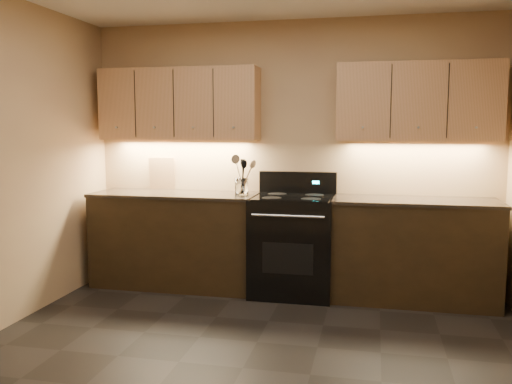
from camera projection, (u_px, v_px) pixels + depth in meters
floor at (243, 368)px, 3.55m from camera, size 4.00×4.00×0.00m
wall_back at (291, 155)px, 5.34m from camera, size 4.00×0.04×2.60m
counter_left at (176, 239)px, 5.38m from camera, size 1.62×0.62×0.93m
counter_right at (414, 250)px, 4.90m from camera, size 1.46×0.62×0.93m
stove at (293, 244)px, 5.11m from camera, size 0.76×0.68×1.14m
upper_cab_left at (179, 104)px, 5.37m from camera, size 1.60×0.30×0.70m
upper_cab_right at (418, 102)px, 4.88m from camera, size 1.44×0.30×0.70m
outlet_plate at (167, 171)px, 5.63m from camera, size 0.08×0.01×0.12m
utensil_crock at (242, 187)px, 5.15m from camera, size 0.14×0.14×0.16m
cutting_board at (162, 173)px, 5.62m from camera, size 0.27×0.10×0.34m
wooden_spoon at (240, 176)px, 5.14m from camera, size 0.19×0.12×0.33m
black_spoon at (241, 176)px, 5.16m from camera, size 0.12×0.14×0.34m
black_turner at (243, 175)px, 5.12m from camera, size 0.13×0.20×0.36m
steel_skimmer at (244, 174)px, 5.12m from camera, size 0.21×0.18×0.39m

